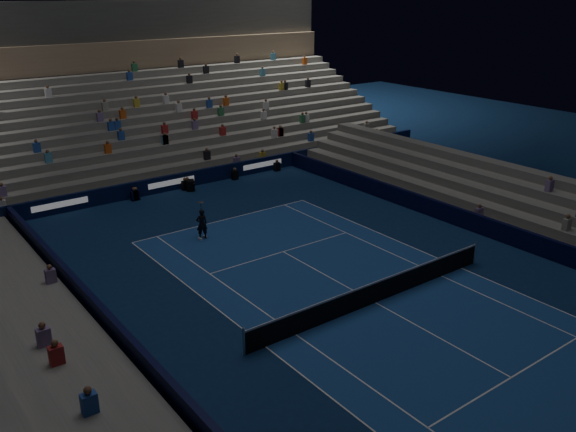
# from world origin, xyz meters

# --- Properties ---
(ground) EXTENTS (90.00, 90.00, 0.00)m
(ground) POSITION_xyz_m (0.00, 0.00, 0.00)
(ground) COLOR #0B2147
(ground) RESTS_ON ground
(court_surface) EXTENTS (10.97, 23.77, 0.01)m
(court_surface) POSITION_xyz_m (0.00, 0.00, 0.01)
(court_surface) COLOR navy
(court_surface) RESTS_ON ground
(sponsor_barrier_far) EXTENTS (44.00, 0.25, 1.00)m
(sponsor_barrier_far) POSITION_xyz_m (0.00, 18.50, 0.50)
(sponsor_barrier_far) COLOR #081133
(sponsor_barrier_far) RESTS_ON ground
(sponsor_barrier_east) EXTENTS (0.25, 37.00, 1.00)m
(sponsor_barrier_east) POSITION_xyz_m (9.70, 0.00, 0.50)
(sponsor_barrier_east) COLOR black
(sponsor_barrier_east) RESTS_ON ground
(sponsor_barrier_west) EXTENTS (0.25, 37.00, 1.00)m
(sponsor_barrier_west) POSITION_xyz_m (-9.70, 0.00, 0.50)
(sponsor_barrier_west) COLOR black
(sponsor_barrier_west) RESTS_ON ground
(grandstand_main) EXTENTS (44.00, 15.20, 11.20)m
(grandstand_main) POSITION_xyz_m (0.00, 27.90, 3.38)
(grandstand_main) COLOR slate
(grandstand_main) RESTS_ON ground
(grandstand_east) EXTENTS (5.00, 37.00, 2.50)m
(grandstand_east) POSITION_xyz_m (13.17, 0.00, 0.92)
(grandstand_east) COLOR slate
(grandstand_east) RESTS_ON ground
(grandstand_west) EXTENTS (5.00, 37.00, 2.50)m
(grandstand_west) POSITION_xyz_m (-13.17, 0.00, 0.92)
(grandstand_west) COLOR slate
(grandstand_west) RESTS_ON ground
(tennis_net) EXTENTS (12.90, 0.10, 1.10)m
(tennis_net) POSITION_xyz_m (0.00, 0.00, 0.50)
(tennis_net) COLOR #B2B2B7
(tennis_net) RESTS_ON ground
(tennis_player) EXTENTS (0.66, 0.50, 1.60)m
(tennis_player) POSITION_xyz_m (-2.33, 10.25, 0.80)
(tennis_player) COLOR black
(tennis_player) RESTS_ON ground
(broadcast_camera) EXTENTS (0.70, 1.06, 0.68)m
(broadcast_camera) POSITION_xyz_m (0.96, 17.69, 0.35)
(broadcast_camera) COLOR black
(broadcast_camera) RESTS_ON ground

